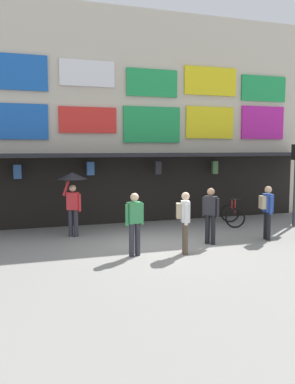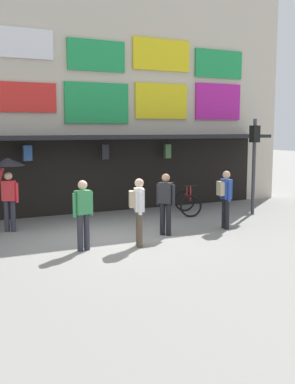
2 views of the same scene
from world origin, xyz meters
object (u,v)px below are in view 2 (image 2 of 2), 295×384
Objects in this scene: traffic_light_far at (254,151)px; pedestrian_in_white at (166,201)px; pedestrian_in_red at (83,211)px; pedestrian_in_yellow at (225,195)px; pedestrian_in_blue at (138,207)px; bicycle_parked at (188,203)px; pedestrian_with_umbrella at (8,173)px.

pedestrian_in_white is at bearing -159.54° from traffic_light_far.
pedestrian_in_red is (-6.76, -2.14, -1.19)m from traffic_light_far.
pedestrian_in_yellow is at bearing 6.77° from pedestrian_in_red.
pedestrian_in_yellow is 1.00× the size of pedestrian_in_white.
pedestrian_in_blue is (-3.12, -0.76, 0.00)m from pedestrian_in_yellow.
traffic_light_far is 1.90× the size of pedestrian_in_blue.
pedestrian_in_white is 2.58m from pedestrian_in_red.
traffic_light_far is at bearing 17.57° from pedestrian_in_red.
traffic_light_far reaches higher than pedestrian_in_yellow.
bicycle_parked is at bearing 43.75° from pedestrian_in_blue.
pedestrian_in_white is at bearing 33.47° from pedestrian_in_blue.
pedestrian_in_red reaches higher than bicycle_parked.
traffic_light_far reaches higher than bicycle_parked.
pedestrian_in_yellow is 1.00× the size of pedestrian_in_blue.
traffic_light_far is 3.04m from pedestrian_in_yellow.
pedestrian_in_red is at bearing -162.43° from traffic_light_far.
pedestrian_in_yellow is (-2.31, -1.61, -1.16)m from traffic_light_far.
pedestrian_in_red is at bearing -147.45° from bicycle_parked.
traffic_light_far is at bearing 20.46° from pedestrian_in_white.
pedestrian_with_umbrella is 1.24× the size of pedestrian_in_blue.
pedestrian_in_white is (-2.19, -2.45, 0.55)m from bicycle_parked.
pedestrian_in_white is 1.00× the size of pedestrian_in_blue.
pedestrian_in_white is (3.70, -2.34, -0.69)m from pedestrian_with_umbrella.
pedestrian_in_white is 1.00× the size of pedestrian_in_red.
pedestrian_in_yellow and pedestrian_in_blue have the same top height.
pedestrian_with_umbrella reaches higher than pedestrian_in_yellow.
bicycle_parked is 6.02m from pedestrian_with_umbrella.
pedestrian_in_red is at bearing -67.83° from pedestrian_with_umbrella.
traffic_light_far is 7.19m from pedestrian_in_red.
pedestrian_with_umbrella is 3.21m from pedestrian_in_red.
traffic_light_far is 7.99m from pedestrian_with_umbrella.
bicycle_parked is 0.80× the size of pedestrian_in_blue.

